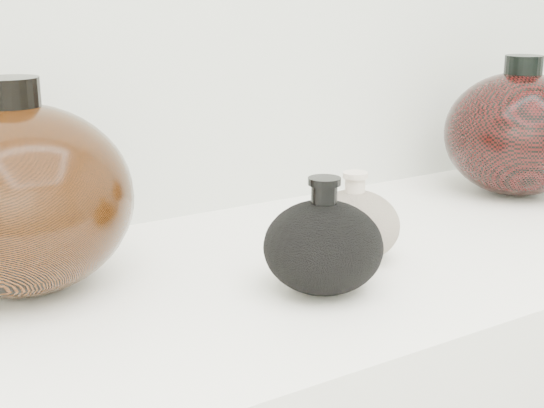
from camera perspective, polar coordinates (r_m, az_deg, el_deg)
black_gourd_vase at (r=0.81m, az=3.87°, el=-3.17°), size 0.16×0.16×0.13m
cream_gourd_vase at (r=0.92m, az=6.18°, el=-1.56°), size 0.14×0.14×0.11m
left_round_pot at (r=0.85m, az=-18.46°, el=0.43°), size 0.31×0.31×0.23m
right_round_pot at (r=1.26m, az=18.01°, el=5.09°), size 0.26×0.26×0.22m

